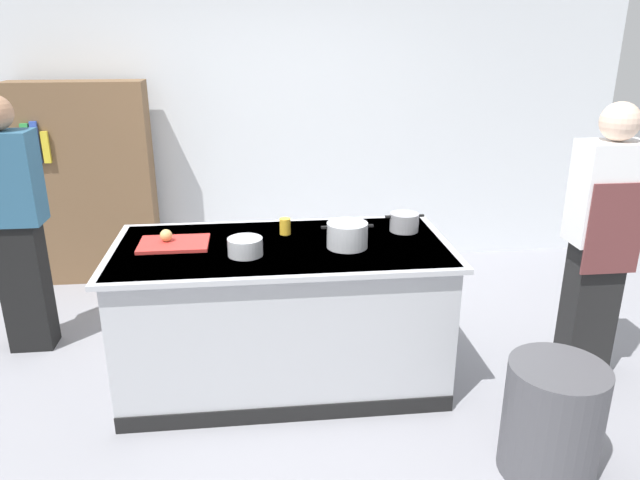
{
  "coord_description": "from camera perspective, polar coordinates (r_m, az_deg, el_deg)",
  "views": [
    {
      "loc": [
        -0.14,
        -3.27,
        2.1
      ],
      "look_at": [
        0.25,
        0.2,
        0.85
      ],
      "focal_mm": 33.39,
      "sensor_mm": 36.0,
      "label": 1
    }
  ],
  "objects": [
    {
      "name": "person_chef",
      "position": [
        3.9,
        25.3,
        0.01
      ],
      "size": [
        0.38,
        0.25,
        1.72
      ],
      "rotation": [
        0.0,
        0.0,
        1.41
      ],
      "color": "black",
      "rests_on": "ground_plane"
    },
    {
      "name": "person_guest",
      "position": [
        4.35,
        -27.25,
        1.58
      ],
      "size": [
        0.38,
        0.24,
        1.72
      ],
      "rotation": [
        0.0,
        0.0,
        -1.36
      ],
      "color": "black",
      "rests_on": "ground_plane"
    },
    {
      "name": "bookshelf",
      "position": [
        5.41,
        -21.46,
        4.98
      ],
      "size": [
        1.1,
        0.31,
        1.7
      ],
      "color": "brown",
      "rests_on": "ground_plane"
    },
    {
      "name": "back_wall",
      "position": [
        5.41,
        -4.99,
        13.25
      ],
      "size": [
        6.4,
        0.12,
        3.0
      ],
      "primitive_type": "cube",
      "color": "silver",
      "rests_on": "ground_plane"
    },
    {
      "name": "ground_plane",
      "position": [
        3.89,
        -3.42,
        -13.02
      ],
      "size": [
        10.0,
        10.0,
        0.0
      ],
      "primitive_type": "plane",
      "color": "gray"
    },
    {
      "name": "trash_bin",
      "position": [
        3.24,
        21.35,
        -15.74
      ],
      "size": [
        0.47,
        0.47,
        0.59
      ],
      "primitive_type": "cylinder",
      "color": "#4C4C51",
      "rests_on": "ground_plane"
    },
    {
      "name": "onion",
      "position": [
        3.59,
        -14.53,
        0.43
      ],
      "size": [
        0.07,
        0.07,
        0.07
      ],
      "primitive_type": "sphere",
      "color": "tan",
      "rests_on": "cutting_board"
    },
    {
      "name": "juice_cup",
      "position": [
        3.66,
        -3.37,
        1.31
      ],
      "size": [
        0.07,
        0.07,
        0.1
      ],
      "primitive_type": "cylinder",
      "color": "yellow",
      "rests_on": "counter_island"
    },
    {
      "name": "cutting_board",
      "position": [
        3.57,
        -13.82,
        -0.35
      ],
      "size": [
        0.4,
        0.28,
        0.02
      ],
      "primitive_type": "cube",
      "color": "red",
      "rests_on": "counter_island"
    },
    {
      "name": "mixing_bowl",
      "position": [
        3.34,
        -7.18,
        -0.64
      ],
      "size": [
        0.2,
        0.2,
        0.1
      ],
      "primitive_type": "cylinder",
      "color": "#B7BABF",
      "rests_on": "counter_island"
    },
    {
      "name": "stock_pot",
      "position": [
        3.43,
        2.62,
        0.49
      ],
      "size": [
        0.3,
        0.24,
        0.15
      ],
      "color": "#B7BABF",
      "rests_on": "counter_island"
    },
    {
      "name": "counter_island",
      "position": [
        3.66,
        -3.57,
        -6.88
      ],
      "size": [
        1.98,
        0.98,
        0.9
      ],
      "color": "#B7BABF",
      "rests_on": "ground_plane"
    },
    {
      "name": "sauce_pan",
      "position": [
        3.74,
        8.08,
        1.71
      ],
      "size": [
        0.25,
        0.18,
        0.11
      ],
      "color": "#99999E",
      "rests_on": "counter_island"
    }
  ]
}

